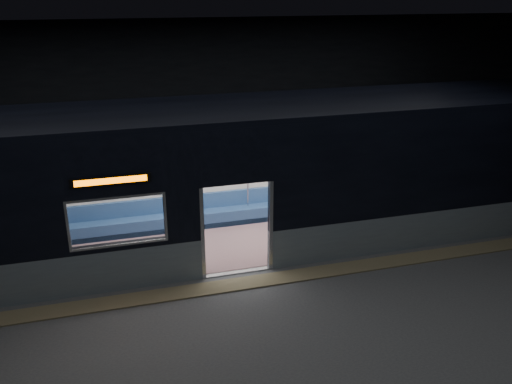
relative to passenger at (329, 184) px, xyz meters
name	(u,v)px	position (x,y,z in m)	size (l,w,h in m)	color
station_floor	(251,298)	(-3.20, -3.55, -0.85)	(24.00, 14.00, 0.01)	#47494C
station_envelope	(250,117)	(-3.20, -3.55, 2.82)	(24.00, 14.00, 5.00)	black
tactile_strip	(243,283)	(-3.20, -3.00, -0.83)	(22.80, 0.50, 0.03)	#8C7F59
metro_car	(220,171)	(-3.20, -1.00, 1.00)	(18.00, 3.04, 3.35)	gray
passenger	(329,184)	(0.00, 0.00, 0.00)	(0.45, 0.77, 1.48)	black
handbag	(334,192)	(0.03, -0.25, -0.13)	(0.33, 0.29, 0.17)	black
transit_map	(345,156)	(0.55, 0.31, 0.65)	(1.06, 0.03, 0.69)	white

